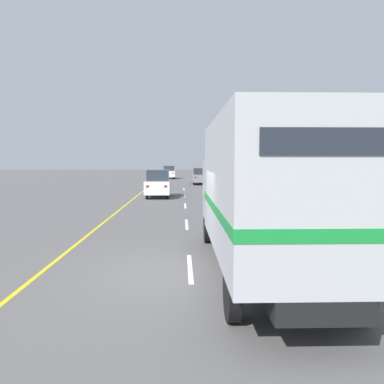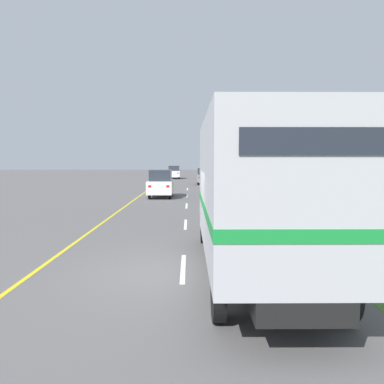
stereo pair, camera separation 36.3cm
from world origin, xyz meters
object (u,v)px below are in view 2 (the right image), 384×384
at_px(lead_car_grey_ahead, 204,176).
at_px(highway_sign, 353,179).
at_px(lead_car_white, 161,184).
at_px(lead_car_white_ahead, 174,172).
at_px(horse_trailer_truck, 257,192).
at_px(roadside_tree_mid, 348,145).

relative_size(lead_car_grey_ahead, highway_sign, 1.45).
xyz_separation_m(lead_car_white, lead_car_white_ahead, (-0.13, 28.40, -0.05)).
relative_size(horse_trailer_truck, lead_car_grey_ahead, 1.88).
distance_m(lead_car_grey_ahead, lead_car_white_ahead, 13.76).
bearing_deg(highway_sign, horse_trailer_truck, -129.48).
height_order(lead_car_white, roadside_tree_mid, roadside_tree_mid).
height_order(lead_car_white, highway_sign, highway_sign).
distance_m(lead_car_white, lead_car_white_ahead, 28.40).
height_order(lead_car_white, lead_car_white_ahead, lead_car_white).
xyz_separation_m(lead_car_white_ahead, highway_sign, (8.68, -41.74, 1.04)).
relative_size(horse_trailer_truck, highway_sign, 2.72).
bearing_deg(roadside_tree_mid, horse_trailer_truck, -117.77).
distance_m(horse_trailer_truck, lead_car_white_ahead, 47.77).
bearing_deg(roadside_tree_mid, lead_car_white_ahead, 118.22).
xyz_separation_m(lead_car_grey_ahead, lead_car_white_ahead, (-4.01, 13.16, 0.03)).
xyz_separation_m(horse_trailer_truck, lead_car_grey_ahead, (0.16, 34.44, -1.08)).
xyz_separation_m(horse_trailer_truck, lead_car_white, (-3.72, 19.21, -1.00)).
distance_m(horse_trailer_truck, lead_car_white, 19.59).
bearing_deg(highway_sign, lead_car_white, 122.63).
bearing_deg(roadside_tree_mid, lead_car_grey_ahead, 127.00).
relative_size(horse_trailer_truck, roadside_tree_mid, 1.37).
bearing_deg(lead_car_white, lead_car_grey_ahead, 75.71).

